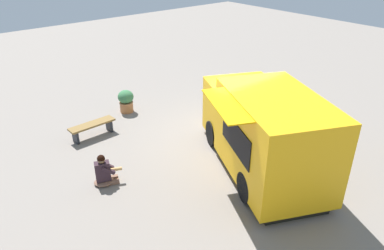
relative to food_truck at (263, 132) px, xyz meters
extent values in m
plane|color=gray|center=(1.78, -0.26, -1.15)|extent=(40.00, 40.00, 0.00)
cube|color=#F9B013|center=(-0.54, 0.25, 0.16)|extent=(3.89, 3.26, 2.18)
cube|color=#F9B013|center=(1.62, -0.77, -0.08)|extent=(2.13, 2.37, 1.71)
cube|color=black|center=(2.25, -1.07, 0.22)|extent=(0.72, 1.48, 0.65)
cube|color=black|center=(-0.11, 1.18, 0.29)|extent=(1.67, 0.81, 0.76)
cube|color=#F0AE0A|center=(0.02, 1.44, 1.21)|extent=(2.07, 1.40, 0.03)
cube|color=black|center=(0.10, -0.05, -1.04)|extent=(4.80, 3.41, 0.21)
cylinder|color=black|center=(1.06, -1.50, -0.76)|extent=(0.80, 0.53, 0.78)
cylinder|color=black|center=(1.83, 0.13, -0.76)|extent=(0.80, 0.53, 0.78)
cylinder|color=black|center=(-1.47, -0.31, -0.76)|extent=(0.80, 0.53, 0.78)
cylinder|color=black|center=(-0.70, 1.32, -0.76)|extent=(0.80, 0.53, 0.78)
ellipsoid|color=brown|center=(2.13, 3.69, -1.09)|extent=(0.60, 0.64, 0.12)
cube|color=brown|center=(1.97, 3.54, -1.09)|extent=(0.23, 0.38, 0.11)
cube|color=brown|center=(2.15, 3.47, -1.09)|extent=(0.23, 0.38, 0.11)
cube|color=#35232B|center=(2.13, 3.69, -0.76)|extent=(0.34, 0.43, 0.54)
sphere|color=brown|center=(2.13, 3.69, -0.40)|extent=(0.20, 0.20, 0.20)
sphere|color=black|center=(2.13, 3.69, -0.38)|extent=(0.20, 0.20, 0.20)
cube|color=#35232B|center=(1.98, 3.61, -0.69)|extent=(0.21, 0.36, 0.28)
cube|color=#35232B|center=(2.19, 3.52, -0.69)|extent=(0.21, 0.36, 0.28)
cylinder|color=tan|center=(2.02, 3.41, -0.77)|extent=(0.23, 0.38, 0.09)
cube|color=#6FA344|center=(2.02, 3.41, -0.75)|extent=(0.17, 0.30, 0.02)
cylinder|color=#B26F40|center=(5.61, 0.96, -0.96)|extent=(0.48, 0.48, 0.38)
torus|color=#AB6C46|center=(5.61, 0.96, -0.78)|extent=(0.51, 0.51, 0.04)
ellipsoid|color=#3D794A|center=(5.61, 0.96, -0.55)|extent=(0.57, 0.57, 0.49)
sphere|color=#D5E544|center=(5.43, 0.85, -0.46)|extent=(0.08, 0.08, 0.08)
sphere|color=#D5E941|center=(5.81, 0.82, -0.52)|extent=(0.06, 0.06, 0.06)
sphere|color=yellow|center=(5.75, 0.80, -0.45)|extent=(0.06, 0.06, 0.06)
sphere|color=#D9E339|center=(5.85, 1.01, -0.52)|extent=(0.07, 0.07, 0.07)
sphere|color=#EFE445|center=(5.41, 1.01, -0.44)|extent=(0.07, 0.07, 0.07)
sphere|color=yellow|center=(5.74, 0.80, -0.43)|extent=(0.06, 0.06, 0.06)
cube|color=olive|center=(4.65, 2.77, -0.71)|extent=(0.46, 1.51, 0.06)
cube|color=#22252D|center=(4.68, 2.17, -0.94)|extent=(0.34, 0.09, 0.41)
cube|color=#22252D|center=(4.63, 3.37, -0.94)|extent=(0.34, 0.09, 0.41)
camera|label=1|loc=(-5.29, 6.83, 4.61)|focal=33.82mm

